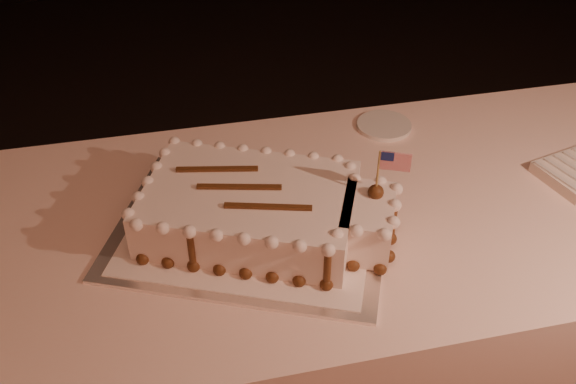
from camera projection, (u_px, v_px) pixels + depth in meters
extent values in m
cube|color=#FFD6C5|center=(316.00, 324.00, 1.63)|extent=(2.40, 0.80, 0.75)
cube|color=white|center=(251.00, 229.00, 1.34)|extent=(0.68, 0.61, 0.01)
cube|color=white|center=(251.00, 228.00, 1.34)|extent=(0.61, 0.55, 0.00)
cube|color=white|center=(250.00, 209.00, 1.31)|extent=(0.50, 0.42, 0.10)
cube|color=white|center=(367.00, 223.00, 1.27)|extent=(0.16, 0.19, 0.10)
sphere|color=#5A3216|center=(143.00, 259.00, 1.26)|extent=(0.03, 0.03, 0.03)
sphere|color=#5A3216|center=(168.00, 262.00, 1.25)|extent=(0.03, 0.03, 0.03)
sphere|color=#5A3216|center=(194.00, 266.00, 1.24)|extent=(0.03, 0.03, 0.03)
sphere|color=#5A3216|center=(220.00, 269.00, 1.23)|extent=(0.03, 0.03, 0.03)
sphere|color=#5A3216|center=(246.00, 273.00, 1.22)|extent=(0.03, 0.03, 0.03)
sphere|color=#5A3216|center=(272.00, 277.00, 1.22)|extent=(0.03, 0.03, 0.03)
sphere|color=#5A3216|center=(299.00, 281.00, 1.21)|extent=(0.03, 0.03, 0.03)
sphere|color=#5A3216|center=(326.00, 284.00, 1.20)|extent=(0.03, 0.03, 0.03)
sphere|color=#5A3216|center=(335.00, 269.00, 1.23)|extent=(0.03, 0.03, 0.03)
sphere|color=#5A3216|center=(353.00, 265.00, 1.24)|extent=(0.03, 0.03, 0.03)
sphere|color=#5A3216|center=(380.00, 269.00, 1.23)|extent=(0.03, 0.03, 0.03)
sphere|color=#5A3216|center=(389.00, 256.00, 1.26)|extent=(0.03, 0.03, 0.03)
sphere|color=#5A3216|center=(391.00, 239.00, 1.30)|extent=(0.03, 0.03, 0.03)
sphere|color=#5A3216|center=(392.00, 222.00, 1.34)|extent=(0.03, 0.03, 0.03)
sphere|color=#5A3216|center=(377.00, 215.00, 1.36)|extent=(0.03, 0.03, 0.03)
sphere|color=#5A3216|center=(352.00, 212.00, 1.37)|extent=(0.03, 0.03, 0.03)
sphere|color=#5A3216|center=(348.00, 200.00, 1.40)|extent=(0.03, 0.03, 0.03)
sphere|color=#5A3216|center=(335.00, 193.00, 1.42)|extent=(0.03, 0.03, 0.03)
sphere|color=#5A3216|center=(312.00, 190.00, 1.43)|extent=(0.03, 0.03, 0.03)
sphere|color=#5A3216|center=(289.00, 187.00, 1.44)|extent=(0.03, 0.03, 0.03)
sphere|color=#5A3216|center=(267.00, 185.00, 1.44)|extent=(0.03, 0.03, 0.03)
sphere|color=#5A3216|center=(244.00, 182.00, 1.45)|extent=(0.03, 0.03, 0.03)
sphere|color=#5A3216|center=(222.00, 179.00, 1.46)|extent=(0.03, 0.03, 0.03)
sphere|color=#5A3216|center=(200.00, 177.00, 1.47)|extent=(0.03, 0.03, 0.03)
sphere|color=#5A3216|center=(179.00, 174.00, 1.47)|extent=(0.03, 0.03, 0.03)
sphere|color=#5A3216|center=(170.00, 186.00, 1.44)|extent=(0.03, 0.03, 0.03)
sphere|color=#5A3216|center=(162.00, 200.00, 1.40)|extent=(0.03, 0.03, 0.03)
sphere|color=#5A3216|center=(153.00, 215.00, 1.36)|extent=(0.03, 0.03, 0.03)
sphere|color=#5A3216|center=(145.00, 231.00, 1.32)|extent=(0.03, 0.03, 0.03)
sphere|color=#5A3216|center=(135.00, 248.00, 1.28)|extent=(0.03, 0.03, 0.03)
sphere|color=white|center=(136.00, 225.00, 1.20)|extent=(0.03, 0.03, 0.03)
sphere|color=white|center=(163.00, 228.00, 1.19)|extent=(0.03, 0.03, 0.03)
sphere|color=white|center=(189.00, 232.00, 1.19)|extent=(0.03, 0.03, 0.03)
sphere|color=white|center=(216.00, 235.00, 1.18)|extent=(0.03, 0.03, 0.03)
sphere|color=white|center=(244.00, 239.00, 1.17)|extent=(0.03, 0.03, 0.03)
sphere|color=white|center=(272.00, 243.00, 1.16)|extent=(0.03, 0.03, 0.03)
sphere|color=white|center=(300.00, 246.00, 1.15)|extent=(0.03, 0.03, 0.03)
sphere|color=white|center=(328.00, 250.00, 1.15)|extent=(0.03, 0.03, 0.03)
sphere|color=white|center=(337.00, 235.00, 1.18)|extent=(0.03, 0.03, 0.03)
sphere|color=white|center=(356.00, 231.00, 1.19)|extent=(0.03, 0.03, 0.03)
sphere|color=white|center=(384.00, 235.00, 1.18)|extent=(0.03, 0.03, 0.03)
sphere|color=white|center=(393.00, 222.00, 1.21)|extent=(0.03, 0.03, 0.03)
sphere|color=white|center=(395.00, 205.00, 1.25)|extent=(0.03, 0.03, 0.03)
sphere|color=white|center=(397.00, 189.00, 1.29)|extent=(0.03, 0.03, 0.03)
sphere|color=white|center=(380.00, 182.00, 1.31)|extent=(0.03, 0.03, 0.03)
sphere|color=white|center=(355.00, 179.00, 1.31)|extent=(0.03, 0.03, 0.03)
sphere|color=white|center=(350.00, 168.00, 1.34)|extent=(0.03, 0.03, 0.03)
sphere|color=white|center=(337.00, 160.00, 1.37)|extent=(0.03, 0.03, 0.03)
sphere|color=white|center=(313.00, 157.00, 1.37)|extent=(0.03, 0.03, 0.03)
sphere|color=white|center=(290.00, 155.00, 1.38)|extent=(0.03, 0.03, 0.03)
sphere|color=white|center=(266.00, 152.00, 1.39)|extent=(0.03, 0.03, 0.03)
sphere|color=white|center=(243.00, 150.00, 1.40)|extent=(0.03, 0.03, 0.03)
sphere|color=white|center=(220.00, 147.00, 1.40)|extent=(0.03, 0.03, 0.03)
sphere|color=white|center=(197.00, 145.00, 1.41)|extent=(0.03, 0.03, 0.03)
sphere|color=white|center=(174.00, 142.00, 1.42)|extent=(0.03, 0.03, 0.03)
sphere|color=white|center=(165.00, 154.00, 1.39)|extent=(0.03, 0.03, 0.03)
sphere|color=white|center=(157.00, 167.00, 1.35)|extent=(0.03, 0.03, 0.03)
sphere|color=white|center=(148.00, 182.00, 1.31)|extent=(0.03, 0.03, 0.03)
sphere|color=white|center=(138.00, 198.00, 1.27)|extent=(0.03, 0.03, 0.03)
sphere|color=white|center=(128.00, 214.00, 1.22)|extent=(0.03, 0.03, 0.03)
cylinder|color=#5A3216|center=(192.00, 250.00, 1.21)|extent=(0.01, 0.01, 0.09)
sphere|color=#5A3216|center=(193.00, 265.00, 1.24)|extent=(0.02, 0.02, 0.02)
cylinder|color=#5A3216|center=(327.00, 268.00, 1.18)|extent=(0.01, 0.01, 0.09)
sphere|color=#5A3216|center=(327.00, 284.00, 1.20)|extent=(0.02, 0.02, 0.02)
cylinder|color=#5A3216|center=(393.00, 223.00, 1.28)|extent=(0.01, 0.01, 0.09)
sphere|color=#5A3216|center=(391.00, 238.00, 1.30)|extent=(0.02, 0.02, 0.02)
cylinder|color=#5A3216|center=(336.00, 177.00, 1.39)|extent=(0.01, 0.01, 0.09)
sphere|color=#5A3216|center=(335.00, 192.00, 1.42)|extent=(0.02, 0.02, 0.02)
cylinder|color=#5A3216|center=(221.00, 164.00, 1.43)|extent=(0.01, 0.01, 0.09)
sphere|color=#5A3216|center=(222.00, 179.00, 1.46)|extent=(0.02, 0.02, 0.02)
cylinder|color=#5A3216|center=(151.00, 200.00, 1.33)|extent=(0.01, 0.01, 0.09)
sphere|color=#5A3216|center=(153.00, 214.00, 1.36)|extent=(0.02, 0.02, 0.02)
cube|color=#5A3216|center=(217.00, 169.00, 1.33)|extent=(0.17, 0.05, 0.01)
cube|color=#5A3216|center=(239.00, 187.00, 1.28)|extent=(0.17, 0.05, 0.01)
cube|color=#5A3216|center=(268.00, 207.00, 1.23)|extent=(0.17, 0.06, 0.01)
sphere|color=#5A3216|center=(376.00, 192.00, 1.26)|extent=(0.03, 0.03, 0.03)
cylinder|color=#AF8B4B|center=(377.00, 177.00, 1.24)|extent=(0.00, 0.00, 0.12)
cube|color=red|center=(396.00, 162.00, 1.21)|extent=(0.05, 0.03, 0.04)
cube|color=navy|center=(388.00, 156.00, 1.20)|extent=(0.02, 0.01, 0.02)
cube|color=silver|center=(557.00, 176.00, 1.45)|extent=(0.05, 0.12, 0.01)
cube|color=silver|center=(567.00, 173.00, 1.46)|extent=(0.05, 0.12, 0.01)
cylinder|color=silver|center=(384.00, 126.00, 1.66)|extent=(0.14, 0.14, 0.01)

